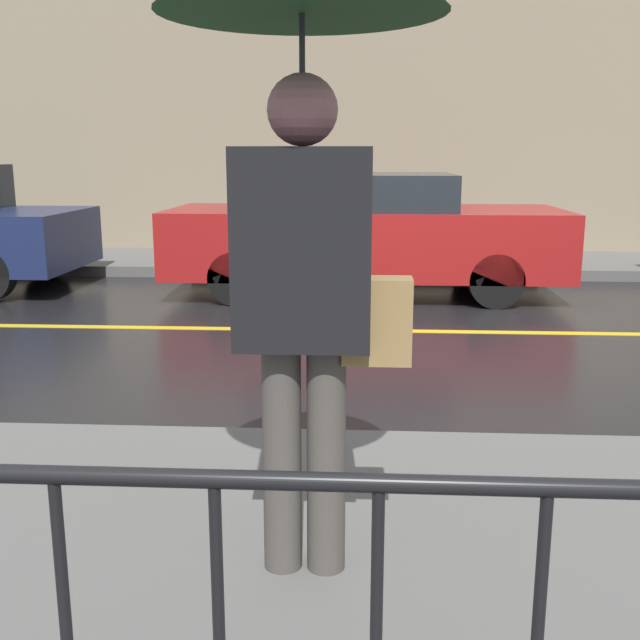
# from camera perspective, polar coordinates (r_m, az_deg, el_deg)

# --- Properties ---
(ground_plane) EXTENTS (80.00, 80.00, 0.00)m
(ground_plane) POSITION_cam_1_polar(r_m,az_deg,el_deg) (7.20, 7.15, -0.86)
(ground_plane) COLOR black
(sidewalk_near) EXTENTS (28.00, 2.95, 0.14)m
(sidewalk_near) POSITION_cam_1_polar(r_m,az_deg,el_deg) (2.98, 12.95, -19.85)
(sidewalk_near) COLOR #60605E
(sidewalk_near) RESTS_ON ground_plane
(sidewalk_far) EXTENTS (28.00, 2.08, 0.14)m
(sidewalk_far) POSITION_cam_1_polar(r_m,az_deg,el_deg) (11.19, 5.85, 4.31)
(sidewalk_far) COLOR #60605E
(sidewalk_far) RESTS_ON ground_plane
(lane_marking) EXTENTS (25.20, 0.12, 0.01)m
(lane_marking) POSITION_cam_1_polar(r_m,az_deg,el_deg) (7.20, 7.15, -0.83)
(lane_marking) COLOR gold
(lane_marking) RESTS_ON ground_plane
(building_storefront) EXTENTS (28.00, 0.30, 5.87)m
(building_storefront) POSITION_cam_1_polar(r_m,az_deg,el_deg) (12.33, 5.92, 18.40)
(building_storefront) COLOR gray
(building_storefront) RESTS_ON ground_plane
(pedestrian) EXTENTS (0.94, 0.94, 2.16)m
(pedestrian) POSITION_cam_1_polar(r_m,az_deg,el_deg) (2.54, -1.19, 14.94)
(pedestrian) COLOR #4C4742
(pedestrian) RESTS_ON sidewalk_near
(car_red) EXTENTS (4.65, 1.85, 1.43)m
(car_red) POSITION_cam_1_polar(r_m,az_deg,el_deg) (9.05, 3.21, 6.71)
(car_red) COLOR maroon
(car_red) RESTS_ON ground_plane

